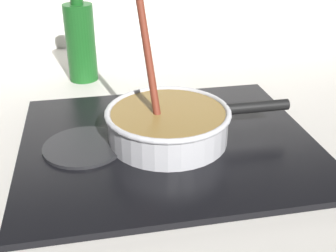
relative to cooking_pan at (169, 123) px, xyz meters
The scene contains 6 objects.
ground 0.11m from the cooking_pan, 105.35° to the right, with size 2.40×1.60×0.04m, color beige.
hob_plate 0.04m from the cooking_pan, 161.88° to the right, with size 0.56×0.48×0.01m, color black.
burner_ring 0.03m from the cooking_pan, 161.88° to the right, with size 0.17×0.17×0.01m, color #592D0C.
spare_burner 0.17m from the cooking_pan, behind, with size 0.15×0.15×0.01m, color #262628.
cooking_pan is the anchor object (origin of this frame).
oil_bottle 0.43m from the cooking_pan, 111.56° to the left, with size 0.08×0.08×0.25m.
Camera 1 is at (-0.11, -0.61, 0.41)m, focal length 44.98 mm.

